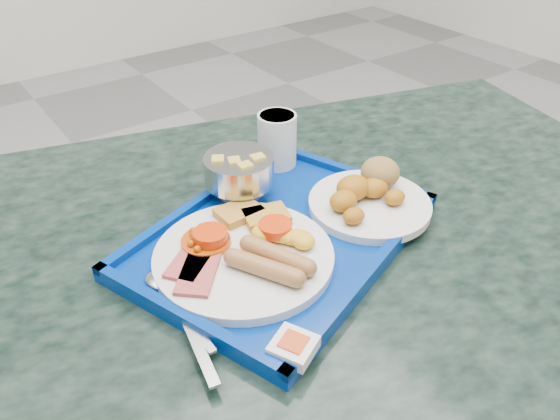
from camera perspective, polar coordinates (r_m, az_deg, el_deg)
name	(u,v)px	position (r m, az deg, el deg)	size (l,w,h in m)	color
table	(290,349)	(0.90, 1.06, -14.33)	(1.46, 1.16, 0.80)	slate
tray	(280,237)	(0.76, 0.00, -2.80)	(0.48, 0.42, 0.02)	navy
main_plate	(248,251)	(0.71, -3.39, -4.26)	(0.23, 0.23, 0.04)	silver
bread_plate	(369,195)	(0.81, 9.29, 1.56)	(0.18, 0.18, 0.06)	silver
fruit_bowl	(239,171)	(0.81, -4.28, 4.08)	(0.10, 0.10, 0.07)	#B2B2B4
juice_cup	(277,138)	(0.90, -0.31, 7.51)	(0.06, 0.06, 0.09)	silver
spoon	(165,291)	(0.68, -11.89, -8.24)	(0.03, 0.16, 0.01)	#B2B2B4
knife	(189,327)	(0.63, -9.47, -11.93)	(0.01, 0.18, 0.00)	#B2B2B4
jam_packet	(293,347)	(0.60, 1.41, -14.12)	(0.06, 0.06, 0.02)	white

